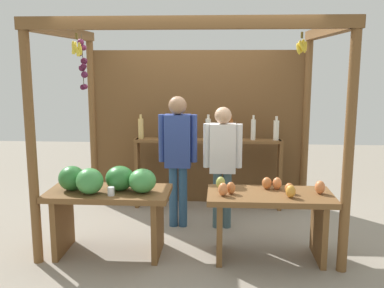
# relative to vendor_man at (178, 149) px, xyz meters

# --- Properties ---
(ground_plane) EXTENTS (12.00, 12.00, 0.00)m
(ground_plane) POSITION_rel_vendor_man_xyz_m (0.19, -0.05, -1.00)
(ground_plane) COLOR gray
(ground_plane) RESTS_ON ground
(market_stall) EXTENTS (3.24, 2.27, 2.49)m
(market_stall) POSITION_rel_vendor_man_xyz_m (0.19, 0.46, 0.45)
(market_stall) COLOR brown
(market_stall) RESTS_ON ground
(fruit_counter_left) EXTENTS (1.31, 0.65, 0.98)m
(fruit_counter_left) POSITION_rel_vendor_man_xyz_m (-0.67, -0.88, -0.33)
(fruit_counter_left) COLOR brown
(fruit_counter_left) RESTS_ON ground
(fruit_counter_right) EXTENTS (1.31, 0.64, 0.85)m
(fruit_counter_right) POSITION_rel_vendor_man_xyz_m (1.05, -0.86, -0.46)
(fruit_counter_right) COLOR brown
(fruit_counter_right) RESTS_ON ground
(bottle_shelf_unit) EXTENTS (2.08, 0.22, 1.35)m
(bottle_shelf_unit) POSITION_rel_vendor_man_xyz_m (0.36, 0.76, -0.19)
(bottle_shelf_unit) COLOR brown
(bottle_shelf_unit) RESTS_ON ground
(vendor_man) EXTENTS (0.48, 0.22, 1.66)m
(vendor_man) POSITION_rel_vendor_man_xyz_m (0.00, 0.00, 0.00)
(vendor_man) COLOR #2A4F75
(vendor_man) RESTS_ON ground
(vendor_woman) EXTENTS (0.48, 0.21, 1.53)m
(vendor_woman) POSITION_rel_vendor_man_xyz_m (0.56, -0.01, -0.09)
(vendor_woman) COLOR #405C64
(vendor_woman) RESTS_ON ground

